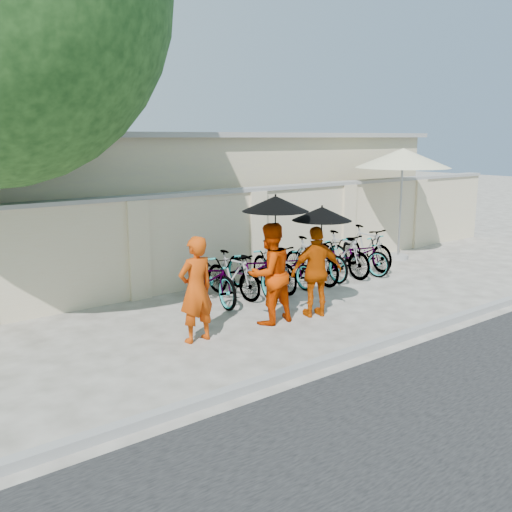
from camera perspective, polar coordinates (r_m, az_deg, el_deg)
ground at (r=9.85m, az=1.87°, el=-7.21°), size 80.00×80.00×0.00m
kerb at (r=8.67m, az=9.13°, el=-9.65°), size 40.00×0.16×0.12m
compound_wall at (r=12.67m, az=-3.82°, el=1.75°), size 20.00×0.30×2.00m
building_behind at (r=16.32m, az=-8.41°, el=6.03°), size 14.00×6.00×3.20m
monk_left at (r=9.05m, az=-6.02°, el=-3.35°), size 0.64×0.44×1.71m
monk_center at (r=9.89m, az=1.39°, el=-1.77°), size 0.87×0.68×1.78m
parasol_center at (r=9.64m, az=1.96°, el=5.26°), size 1.14×1.14×1.23m
monk_right at (r=10.34m, az=6.08°, el=-1.57°), size 1.05×0.70×1.66m
parasol_right at (r=10.10m, az=6.61°, el=4.23°), size 1.06×1.06×1.07m
patio_umbrella at (r=15.48m, az=14.47°, el=9.36°), size 3.11×3.11×2.93m
bike_0 at (r=11.24m, az=-4.35°, el=-2.11°), size 0.91×2.01×1.02m
bike_1 at (r=11.56m, az=-2.32°, el=-1.88°), size 0.64×1.63×0.95m
bike_2 at (r=11.84m, az=-0.25°, el=-1.33°), size 0.81×2.01×1.03m
bike_3 at (r=12.11m, az=1.81°, el=-1.03°), size 0.69×1.77×1.04m
bike_4 at (r=12.54m, az=3.30°, el=-0.98°), size 0.58×1.67×0.87m
bike_5 at (r=12.75m, az=5.50°, el=-0.44°), size 0.54×1.73×1.03m
bike_6 at (r=13.24m, az=6.54°, el=-0.12°), size 0.79×1.91×0.98m
bike_7 at (r=13.48m, az=8.59°, el=0.20°), size 0.50×1.76×1.05m
bike_8 at (r=13.85m, az=10.12°, el=0.24°), size 0.84×1.87×0.95m
bike_9 at (r=14.33m, az=10.98°, el=0.84°), size 0.69×1.83×1.07m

